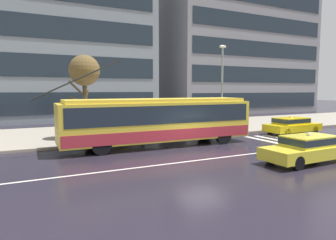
{
  "coord_description": "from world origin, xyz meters",
  "views": [
    {
      "loc": [
        -8.57,
        -13.32,
        3.42
      ],
      "look_at": [
        -0.09,
        3.98,
        1.45
      ],
      "focal_mm": 31.9,
      "sensor_mm": 36.0,
      "label": 1
    }
  ],
  "objects": [
    {
      "name": "ground_plane",
      "position": [
        0.0,
        0.0,
        0.0
      ],
      "size": [
        160.0,
        160.0,
        0.0
      ],
      "primitive_type": "plane",
      "color": "#241F2B"
    },
    {
      "name": "pedestrian_at_shelter",
      "position": [
        -3.67,
        7.32,
        1.12
      ],
      "size": [
        0.4,
        0.4,
        1.66
      ],
      "color": "#54514F",
      "rests_on": "sidewalk_slab"
    },
    {
      "name": "taxi_oncoming_near",
      "position": [
        3.44,
        -3.79,
        0.7
      ],
      "size": [
        4.6,
        1.85,
        1.39
      ],
      "color": "yellow",
      "rests_on": "ground_plane"
    },
    {
      "name": "taxi_ahead_of_bus",
      "position": [
        10.17,
        3.06,
        0.7
      ],
      "size": [
        4.68,
        1.92,
        1.39
      ],
      "color": "yellow",
      "rests_on": "ground_plane"
    },
    {
      "name": "street_tree_bare",
      "position": [
        -4.74,
        7.16,
        4.58
      ],
      "size": [
        2.15,
        2.06,
        5.58
      ],
      "color": "brown",
      "rests_on": "sidewalk_slab"
    },
    {
      "name": "pedestrian_walking_past",
      "position": [
        -0.99,
        5.98,
        1.74
      ],
      "size": [
        1.62,
        1.62,
        1.95
      ],
      "color": "black",
      "rests_on": "sidewalk_slab"
    },
    {
      "name": "office_tower_corner_right",
      "position": [
        21.55,
        23.78,
        14.3
      ],
      "size": [
        23.94,
        10.52,
        28.58
      ],
      "color": "gray",
      "rests_on": "ground_plane"
    },
    {
      "name": "trolleybus",
      "position": [
        -1.14,
        3.08,
        1.59
      ],
      "size": [
        12.94,
        2.78,
        5.1
      ],
      "color": "yellow",
      "rests_on": "ground_plane"
    },
    {
      "name": "crosswalk_stripe_edge_near",
      "position": [
        6.04,
        1.34,
        0.0
      ],
      "size": [
        0.44,
        4.4,
        0.01
      ],
      "primitive_type": "cube",
      "color": "beige",
      "rests_on": "ground_plane"
    },
    {
      "name": "pedestrian_approaching_curb",
      "position": [
        -4.75,
        5.18,
        1.69
      ],
      "size": [
        1.21,
        1.21,
        1.91
      ],
      "color": "#554E53",
      "rests_on": "sidewalk_slab"
    },
    {
      "name": "street_lamp",
      "position": [
        5.46,
        5.76,
        4.09
      ],
      "size": [
        0.6,
        0.32,
        6.68
      ],
      "color": "gray",
      "rests_on": "sidewalk_slab"
    },
    {
      "name": "sidewalk_slab",
      "position": [
        0.0,
        9.69,
        0.07
      ],
      "size": [
        80.0,
        10.0,
        0.14
      ],
      "primitive_type": "cube",
      "color": "gray",
      "rests_on": "ground_plane"
    },
    {
      "name": "bus_shelter",
      "position": [
        -3.08,
        6.16,
        1.97
      ],
      "size": [
        3.98,
        1.85,
        2.39
      ],
      "color": "gray",
      "rests_on": "sidewalk_slab"
    },
    {
      "name": "crosswalk_stripe_inner_b",
      "position": [
        8.74,
        1.34,
        0.0
      ],
      "size": [
        0.44,
        4.4,
        0.01
      ],
      "primitive_type": "cube",
      "color": "beige",
      "rests_on": "ground_plane"
    },
    {
      "name": "lane_centre_line",
      "position": [
        0.0,
        -1.2,
        0.0
      ],
      "size": [
        72.0,
        0.14,
        0.01
      ],
      "primitive_type": "cube",
      "color": "silver",
      "rests_on": "ground_plane"
    },
    {
      "name": "crosswalk_stripe_center",
      "position": [
        7.84,
        1.34,
        0.0
      ],
      "size": [
        0.44,
        4.4,
        0.01
      ],
      "primitive_type": "cube",
      "color": "beige",
      "rests_on": "ground_plane"
    },
    {
      "name": "crosswalk_stripe_inner_a",
      "position": [
        6.94,
        1.34,
        0.0
      ],
      "size": [
        0.44,
        4.4,
        0.01
      ],
      "primitive_type": "cube",
      "color": "beige",
      "rests_on": "ground_plane"
    }
  ]
}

